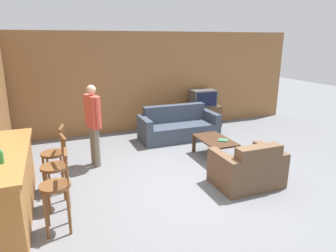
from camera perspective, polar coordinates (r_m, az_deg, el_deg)
name	(u,v)px	position (r m, az deg, el deg)	size (l,w,h in m)	color
ground_plane	(195,185)	(5.23, 5.17, -11.15)	(24.00, 24.00, 0.00)	slate
wall_back	(137,82)	(8.05, -5.94, 8.26)	(9.40, 0.08, 2.60)	olive
bar_counter	(11,184)	(4.72, -27.79, -9.75)	(0.55, 2.22, 0.95)	#A87038
bar_chair_near	(57,191)	(4.09, -20.40, -11.52)	(0.40, 0.40, 1.08)	brown
bar_chair_mid	(56,171)	(4.66, -20.62, -8.11)	(0.44, 0.44, 1.08)	brown
bar_chair_far	(55,158)	(5.18, -20.78, -5.67)	(0.45, 0.45, 1.08)	brown
couch_far	(178,127)	(7.48, 1.93, -0.21)	(1.92, 0.82, 0.81)	#384251
armchair_near	(248,169)	(5.27, 14.99, -7.99)	(1.10, 0.78, 0.78)	brown
coffee_table	(215,142)	(6.29, 8.90, -3.00)	(0.59, 1.00, 0.41)	#472D1E
tv_unit	(202,116)	(8.55, 6.54, 1.86)	(0.99, 0.54, 0.60)	#513823
tv	(203,98)	(8.44, 6.67, 5.32)	(0.67, 0.47, 0.46)	#4C4C4C
bottle	(0,156)	(4.13, -29.29, -4.94)	(0.07, 0.07, 0.22)	#2D7F3D
book_on_table	(223,140)	(6.20, 10.45, -2.66)	(0.25, 0.24, 0.02)	#33704C
person_by_window	(93,121)	(5.86, -14.03, 0.91)	(0.27, 0.52, 1.59)	#756B5B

